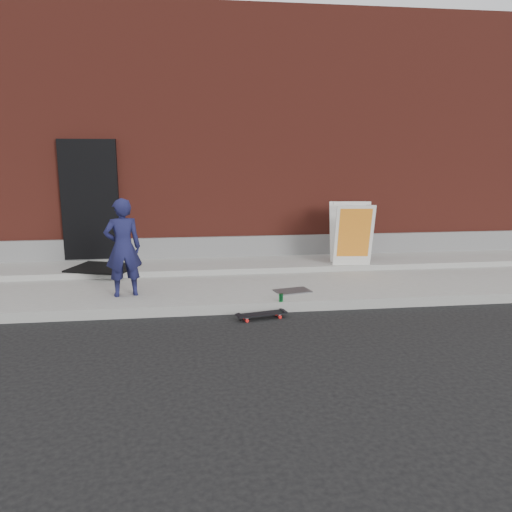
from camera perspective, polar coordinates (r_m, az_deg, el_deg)
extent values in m
plane|color=black|center=(7.16, -1.31, -6.64)|extent=(80.00, 80.00, 0.00)
cube|color=gray|center=(8.58, -2.39, -3.10)|extent=(20.00, 3.00, 0.15)
cube|color=gray|center=(9.42, -2.89, -1.01)|extent=(20.00, 1.20, 0.10)
cube|color=maroon|center=(13.80, -4.57, 12.50)|extent=(20.00, 8.00, 5.00)
cube|color=slate|center=(9.93, -3.17, 1.10)|extent=(20.00, 0.10, 0.40)
cube|color=black|center=(9.95, -18.42, 6.08)|extent=(1.05, 0.12, 2.25)
imported|color=#171841|center=(7.63, -14.96, 0.92)|extent=(0.60, 0.46, 1.47)
cylinder|color=red|center=(7.10, 2.29, -6.61)|extent=(0.05, 0.04, 0.05)
cylinder|color=red|center=(6.97, 2.75, -6.97)|extent=(0.05, 0.04, 0.05)
cylinder|color=red|center=(6.95, -1.43, -7.01)|extent=(0.05, 0.04, 0.05)
cylinder|color=red|center=(6.81, -1.03, -7.39)|extent=(0.05, 0.04, 0.05)
cube|color=#A5A5AA|center=(7.02, 2.52, -6.54)|extent=(0.07, 0.16, 0.02)
cube|color=#A5A5AA|center=(6.87, -1.23, -6.95)|extent=(0.07, 0.16, 0.02)
cube|color=black|center=(6.94, 0.66, -6.63)|extent=(0.72, 0.32, 0.01)
cube|color=silver|center=(9.11, 11.12, 2.28)|extent=(0.72, 0.38, 1.12)
cube|color=silver|center=(9.60, 10.47, 2.75)|extent=(0.72, 0.38, 1.12)
cube|color=yellow|center=(9.09, 11.15, 1.90)|extent=(0.59, 0.29, 0.89)
cube|color=silver|center=(9.29, 10.92, 5.94)|extent=(0.69, 0.13, 0.06)
cylinder|color=#198039|center=(7.22, 2.88, -4.78)|extent=(0.07, 0.07, 0.12)
cube|color=black|center=(9.26, -17.10, -1.31)|extent=(1.30, 1.18, 0.03)
cube|color=#515256|center=(7.78, 4.20, -4.00)|extent=(0.60, 0.45, 0.02)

